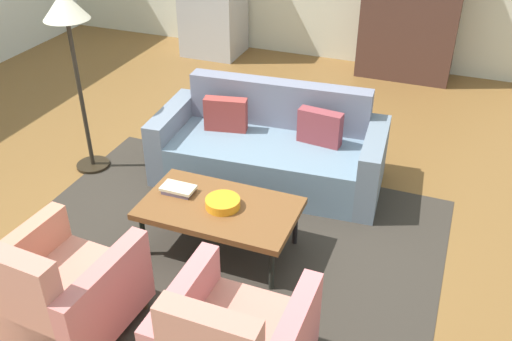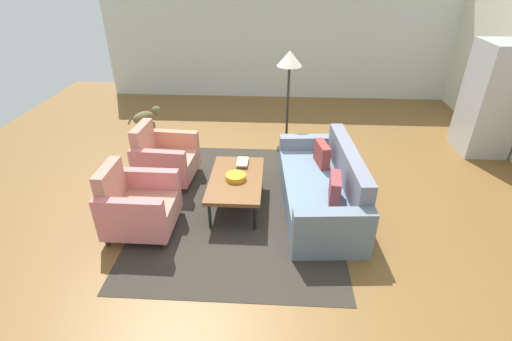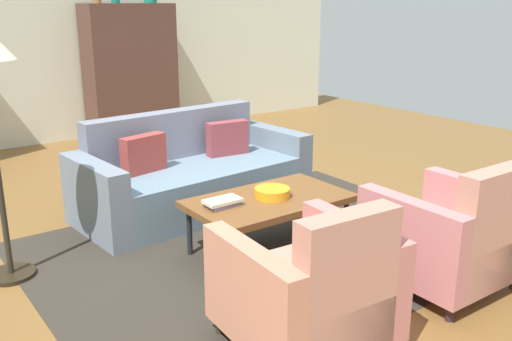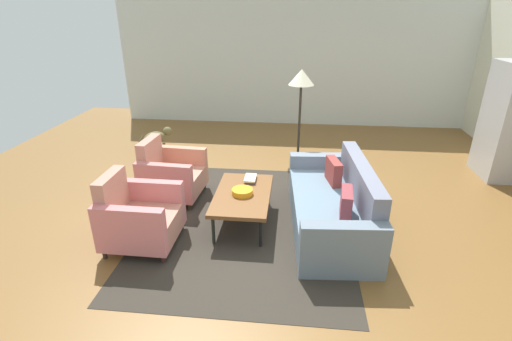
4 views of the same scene
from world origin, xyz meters
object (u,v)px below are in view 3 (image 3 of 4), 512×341
at_px(couch, 190,177).
at_px(book_stack, 223,203).
at_px(armchair_left, 312,293).
at_px(cabinet, 131,72).
at_px(fruit_bowl, 272,193).
at_px(armchair_right, 451,239).
at_px(coffee_table, 269,202).

bearing_deg(couch, book_stack, 67.57).
bearing_deg(armchair_left, cabinet, 79.00).
bearing_deg(fruit_bowl, armchair_right, -63.96).
bearing_deg(coffee_table, fruit_bowl, 0.00).
relative_size(coffee_table, cabinet, 0.67).
distance_m(coffee_table, book_stack, 0.39).
bearing_deg(cabinet, armchair_right, -92.09).
height_order(coffee_table, armchair_right, armchair_right).
distance_m(coffee_table, armchair_left, 1.31).
bearing_deg(book_stack, armchair_left, -100.46).
bearing_deg(armchair_right, couch, 104.96).
xyz_separation_m(armchair_right, cabinet, (0.19, 5.34, 0.56)).
bearing_deg(armchair_right, book_stack, 129.27).
distance_m(armchair_right, cabinet, 5.37).
bearing_deg(couch, coffee_table, 86.09).
bearing_deg(armchair_right, fruit_bowl, 116.57).
bearing_deg(cabinet, book_stack, -105.91).
distance_m(book_stack, cabinet, 4.30).
bearing_deg(coffee_table, book_stack, 172.04).
bearing_deg(cabinet, couch, -105.01).
bearing_deg(armchair_left, book_stack, 83.22).
distance_m(couch, armchair_right, 2.43).
height_order(armchair_right, cabinet, cabinet).
relative_size(couch, fruit_bowl, 8.09).
xyz_separation_m(couch, armchair_right, (0.61, -2.35, 0.06)).
bearing_deg(fruit_bowl, couch, 91.73).
distance_m(coffee_table, armchair_right, 1.31).
height_order(coffee_table, cabinet, cabinet).
distance_m(couch, armchair_left, 2.43).
xyz_separation_m(armchair_left, cabinet, (1.40, 5.34, 0.56)).
distance_m(armchair_left, book_stack, 1.24).
height_order(couch, coffee_table, couch).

